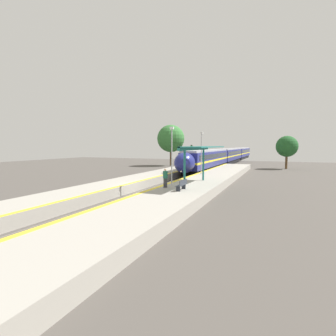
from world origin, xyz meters
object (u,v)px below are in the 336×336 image
(platform_bench, at_px, (182,185))
(lamppost_mid, at_px, (201,150))
(railway_signal, at_px, (191,156))
(lamppost_near, at_px, (172,152))
(person_waiting, at_px, (165,178))
(train, at_px, (229,155))

(platform_bench, distance_m, lamppost_mid, 13.08)
(railway_signal, distance_m, lamppost_near, 19.84)
(platform_bench, height_order, person_waiting, person_waiting)
(person_waiting, bearing_deg, platform_bench, -21.55)
(train, xyz_separation_m, platform_bench, (4.34, -46.34, -0.85))
(railway_signal, bearing_deg, person_waiting, -78.14)
(train, distance_m, person_waiting, 45.68)
(person_waiting, distance_m, lamppost_mid, 12.14)
(train, bearing_deg, platform_bench, -84.65)
(lamppost_near, bearing_deg, lamppost_mid, 90.00)
(train, bearing_deg, railway_signal, -94.52)
(train, xyz_separation_m, lamppost_mid, (2.39, -33.69, 1.83))
(railway_signal, height_order, lamppost_near, lamppost_near)
(platform_bench, distance_m, railway_signal, 22.75)
(platform_bench, xyz_separation_m, railway_signal, (-6.28, 21.81, 1.49))
(train, relative_size, platform_bench, 40.37)
(lamppost_near, bearing_deg, railway_signal, 102.63)
(platform_bench, bearing_deg, lamppost_mid, 98.76)
(platform_bench, relative_size, lamppost_mid, 0.32)
(train, xyz_separation_m, railway_signal, (-1.94, -24.53, 0.64))
(lamppost_near, bearing_deg, person_waiting, -86.73)
(lamppost_mid, bearing_deg, platform_bench, -81.24)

